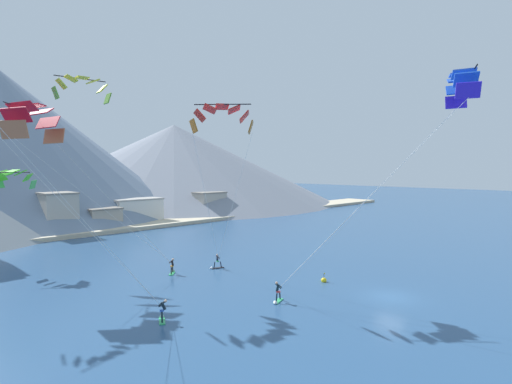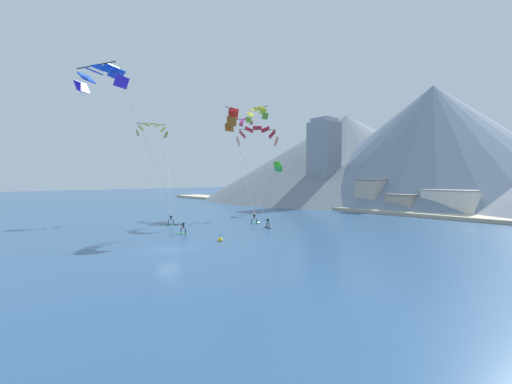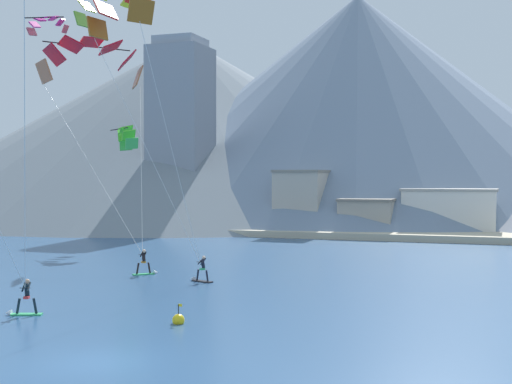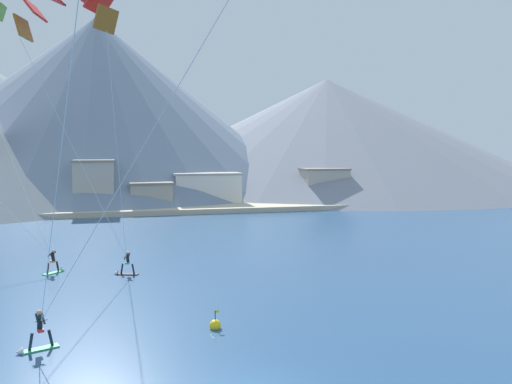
% 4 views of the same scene
% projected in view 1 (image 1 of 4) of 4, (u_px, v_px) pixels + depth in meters
% --- Properties ---
extents(ground_plane, '(400.00, 400.00, 0.00)m').
position_uv_depth(ground_plane, '(390.00, 297.00, 35.52)').
color(ground_plane, navy).
extents(kitesurfer_near_lead, '(1.50, 1.52, 1.79)m').
position_uv_depth(kitesurfer_near_lead, '(173.00, 268.00, 43.48)').
color(kitesurfer_near_lead, '#33B266').
rests_on(kitesurfer_near_lead, ground).
extents(kitesurfer_near_trail, '(1.78, 0.94, 1.69)m').
position_uv_depth(kitesurfer_near_trail, '(216.00, 264.00, 45.60)').
color(kitesurfer_near_trail, black).
rests_on(kitesurfer_near_trail, ground).
extents(kitesurfer_mid_center, '(1.77, 1.00, 1.78)m').
position_uv_depth(kitesurfer_mid_center, '(277.00, 296.00, 34.15)').
color(kitesurfer_mid_center, '#33B266').
rests_on(kitesurfer_mid_center, ground).
extents(kitesurfer_far_left, '(1.22, 1.70, 1.73)m').
position_uv_depth(kitesurfer_far_left, '(162.00, 314.00, 30.05)').
color(kitesurfer_far_left, '#33B266').
rests_on(kitesurfer_far_left, ground).
extents(parafoil_kite_near_lead, '(14.01, 13.99, 16.88)m').
position_uv_depth(parafoil_kite_near_lead, '(33.00, 119.00, 42.04)').
color(parafoil_kite_near_lead, '#B4623D').
extents(parafoil_kite_near_trail, '(5.90, 6.71, 16.52)m').
position_uv_depth(parafoil_kite_near_trail, '(222.00, 116.00, 39.44)').
color(parafoil_kite_near_trail, '#9D5718').
extents(parafoil_kite_mid_center, '(8.92, 14.05, 17.07)m').
position_uv_depth(parafoil_kite_mid_center, '(460.00, 86.00, 29.03)').
color(parafoil_kite_mid_center, '#331ECA').
extents(parafoil_kite_distant_low_drift, '(4.35, 4.64, 2.30)m').
position_uv_depth(parafoil_kite_distant_low_drift, '(14.00, 177.00, 46.67)').
color(parafoil_kite_distant_low_drift, green).
extents(parafoil_kite_distant_mid_solo, '(5.84, 1.86, 2.54)m').
position_uv_depth(parafoil_kite_distant_mid_solo, '(82.00, 86.00, 42.02)').
color(parafoil_kite_distant_mid_solo, '#589529').
extents(race_marker_buoy, '(0.56, 0.56, 1.02)m').
position_uv_depth(race_marker_buoy, '(324.00, 280.00, 40.25)').
color(race_marker_buoy, yellow).
rests_on(race_marker_buoy, ground).
extents(shoreline_strip, '(180.00, 10.00, 0.70)m').
position_uv_depth(shoreline_strip, '(111.00, 228.00, 74.35)').
color(shoreline_strip, beige).
rests_on(shoreline_strip, ground).
extents(shore_building_harbour_front, '(6.01, 6.64, 4.10)m').
position_uv_depth(shore_building_harbour_front, '(101.00, 218.00, 74.90)').
color(shore_building_harbour_front, '#A89E8E').
rests_on(shore_building_harbour_front, ground).
extents(shore_building_promenade_mid, '(5.50, 6.05, 7.29)m').
position_uv_depth(shore_building_promenade_mid, '(58.00, 213.00, 69.15)').
color(shore_building_promenade_mid, '#B7AD9E').
rests_on(shore_building_promenade_mid, ground).
extents(shore_building_quay_east, '(7.44, 4.62, 5.73)m').
position_uv_depth(shore_building_quay_east, '(210.00, 204.00, 95.82)').
color(shore_building_quay_east, '#B7AD9E').
rests_on(shore_building_quay_east, ground).
extents(shore_building_quay_west, '(10.24, 5.01, 5.20)m').
position_uv_depth(shore_building_quay_west, '(137.00, 211.00, 82.38)').
color(shore_building_quay_west, silver).
rests_on(shore_building_quay_west, ground).
extents(mountain_peak_east_shoulder, '(107.29, 107.29, 26.05)m').
position_uv_depth(mountain_peak_east_shoulder, '(174.00, 163.00, 135.48)').
color(mountain_peak_east_shoulder, gray).
rests_on(mountain_peak_east_shoulder, ground).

